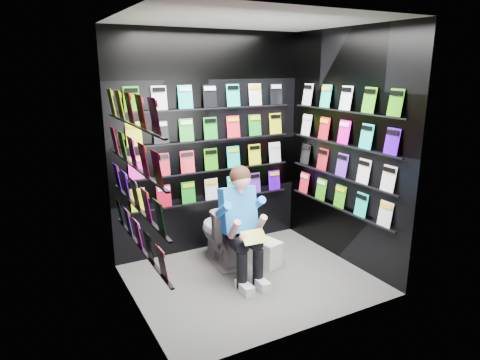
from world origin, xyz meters
TOP-DOWN VIEW (x-y plane):
  - floor at (0.00, 0.00)m, footprint 2.40×2.40m
  - ceiling at (0.00, 0.00)m, footprint 2.40×2.40m
  - wall_back at (0.00, 1.00)m, footprint 2.40×0.04m
  - wall_front at (0.00, -1.00)m, footprint 2.40×0.04m
  - wall_left at (-1.20, 0.00)m, footprint 0.04×2.00m
  - wall_right at (1.20, 0.00)m, footprint 0.04×2.00m
  - comics_back at (0.00, 0.97)m, footprint 2.10×0.06m
  - comics_left at (-1.17, 0.00)m, footprint 0.06×1.70m
  - comics_right at (1.17, 0.00)m, footprint 0.06×1.70m
  - toilet at (-0.09, 0.52)m, footprint 0.48×0.78m
  - longbox at (0.32, 0.24)m, footprint 0.28×0.40m
  - longbox_lid at (0.32, 0.24)m, footprint 0.30×0.42m
  - reader at (-0.09, 0.14)m, footprint 0.54×0.74m
  - held_comic at (-0.09, -0.21)m, footprint 0.25×0.16m

SIDE VIEW (x-z plane):
  - floor at x=0.00m, z-range 0.00..0.00m
  - longbox at x=0.32m, z-range 0.00..0.27m
  - longbox_lid at x=0.32m, z-range 0.27..0.30m
  - toilet at x=-0.09m, z-range 0.00..0.73m
  - held_comic at x=-0.09m, z-range 0.53..0.63m
  - reader at x=-0.09m, z-range 0.09..1.40m
  - wall_back at x=0.00m, z-range 0.00..2.60m
  - wall_front at x=0.00m, z-range 0.00..2.60m
  - wall_left at x=-1.20m, z-range 0.00..2.60m
  - wall_right at x=1.20m, z-range 0.00..2.60m
  - comics_back at x=0.00m, z-range 0.62..1.99m
  - comics_left at x=-1.17m, z-range 0.62..1.99m
  - comics_right at x=1.17m, z-range 0.62..1.99m
  - ceiling at x=0.00m, z-range 2.60..2.60m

